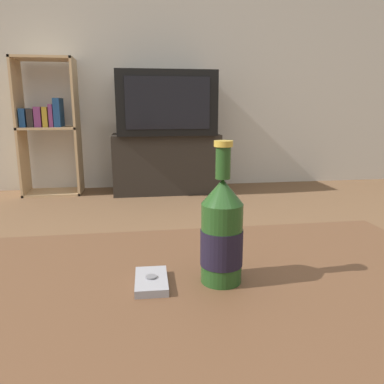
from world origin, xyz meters
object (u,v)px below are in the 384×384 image
Objects in this scene: beer_bottle at (222,233)px; cell_phone at (151,281)px; bookshelf at (48,124)px; tv_stand at (166,163)px; television at (165,103)px.

beer_bottle is 0.15m from cell_phone.
bookshelf is 2.92m from beer_bottle.
beer_bottle is at bearing 0.42° from cell_phone.
television is (-0.00, -0.00, 0.52)m from tv_stand.
beer_bottle reaches higher than tv_stand.
bookshelf reaches higher than cell_phone.
bookshelf is at bearing 107.72° from beer_bottle.
tv_stand is at bearing 90.00° from television.
cell_phone is at bearing -74.67° from bookshelf.
tv_stand is at bearing 87.49° from beer_bottle.
television is 2.72m from beer_bottle.
beer_bottle is (-0.12, -2.71, -0.25)m from television.
tv_stand is 2.73m from beer_bottle.
beer_bottle is at bearing -72.28° from bookshelf.
cell_phone is (-0.13, 0.00, -0.08)m from beer_bottle.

